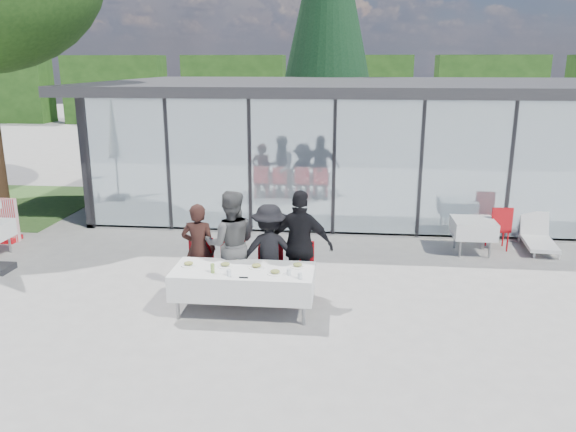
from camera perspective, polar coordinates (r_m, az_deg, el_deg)
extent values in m
plane|color=gray|center=(9.59, -2.35, -8.94)|extent=(90.00, 90.00, 0.00)
cube|color=gray|center=(17.11, 8.16, 2.03)|extent=(14.00, 8.00, 0.10)
cube|color=black|center=(20.69, 7.95, 8.69)|extent=(14.00, 0.20, 3.20)
cube|color=black|center=(17.91, -14.47, 7.34)|extent=(0.20, 8.00, 3.20)
cube|color=silver|center=(12.91, 9.02, 4.70)|extent=(13.60, 0.06, 3.10)
cube|color=#2D2D30|center=(16.27, 8.65, 12.98)|extent=(14.80, 8.80, 0.24)
cube|color=#262628|center=(14.25, -19.53, 5.01)|extent=(0.08, 0.10, 3.10)
cube|color=#262628|center=(13.54, -12.05, 5.05)|extent=(0.08, 0.10, 3.10)
cube|color=#262628|center=(13.07, -3.88, 4.99)|extent=(0.08, 0.10, 3.10)
cube|color=#262628|center=(12.89, 4.69, 4.83)|extent=(0.08, 0.10, 3.10)
cube|color=#262628|center=(13.00, 13.31, 4.55)|extent=(0.08, 0.10, 3.10)
cube|color=#262628|center=(13.39, 21.60, 4.19)|extent=(0.08, 0.10, 3.10)
cube|color=#B00B11|center=(15.64, -0.79, 2.44)|extent=(0.45, 0.45, 0.90)
cube|color=#B00B11|center=(16.03, 4.76, 2.71)|extent=(0.45, 0.45, 0.90)
cube|color=#B00B11|center=(15.70, 13.88, 2.04)|extent=(0.45, 0.45, 0.90)
cube|color=#B00B11|center=(16.76, 20.35, 2.35)|extent=(0.45, 0.45, 0.90)
cube|color=#1A3A12|center=(43.45, -27.07, 11.40)|extent=(6.50, 2.00, 4.40)
cube|color=#1A3A12|center=(39.74, -17.10, 12.16)|extent=(6.50, 2.00, 4.40)
cube|color=#1A3A12|center=(37.40, -5.45, 12.59)|extent=(6.50, 2.00, 4.40)
cube|color=#1A3A12|center=(36.69, 7.20, 12.49)|extent=(6.50, 2.00, 4.40)
cube|color=#1A3A12|center=(37.71, 19.71, 11.81)|extent=(6.50, 2.00, 4.40)
cube|color=silver|center=(9.10, -4.55, -6.64)|extent=(2.26, 0.96, 0.42)
cylinder|color=gray|center=(9.09, -11.20, -8.19)|extent=(0.06, 0.06, 0.71)
cylinder|color=gray|center=(8.73, 1.61, -8.89)|extent=(0.06, 0.06, 0.71)
cylinder|color=gray|center=(9.71, -10.00, -6.57)|extent=(0.06, 0.06, 0.71)
cylinder|color=gray|center=(9.37, 1.94, -7.14)|extent=(0.06, 0.06, 0.71)
imported|color=#311A15|center=(9.84, -9.05, -3.37)|extent=(0.60, 0.60, 1.63)
cube|color=#B00B11|center=(9.93, -9.02, -5.44)|extent=(0.44, 0.44, 0.05)
cube|color=#B00B11|center=(10.02, -8.79, -3.70)|extent=(0.44, 0.04, 0.55)
cylinder|color=#B00B11|center=(9.90, -10.24, -7.02)|extent=(0.04, 0.04, 0.43)
cylinder|color=#B00B11|center=(9.81, -8.20, -7.15)|extent=(0.04, 0.04, 0.43)
cylinder|color=#B00B11|center=(10.22, -9.69, -6.27)|extent=(0.04, 0.04, 0.43)
cylinder|color=#B00B11|center=(10.13, -7.71, -6.38)|extent=(0.04, 0.04, 0.43)
imported|color=#4F4F4F|center=(9.67, -5.82, -2.84)|extent=(1.05, 1.05, 1.87)
cube|color=#B00B11|center=(9.80, -5.79, -5.60)|extent=(0.44, 0.44, 0.05)
cube|color=#B00B11|center=(9.90, -5.60, -3.84)|extent=(0.44, 0.04, 0.55)
cylinder|color=#B00B11|center=(9.76, -7.01, -7.21)|extent=(0.04, 0.04, 0.43)
cylinder|color=#B00B11|center=(9.69, -4.91, -7.33)|extent=(0.04, 0.04, 0.43)
cylinder|color=#B00B11|center=(10.08, -6.56, -6.44)|extent=(0.04, 0.04, 0.43)
cylinder|color=#B00B11|center=(10.01, -4.53, -6.54)|extent=(0.04, 0.04, 0.43)
imported|color=black|center=(9.60, -1.91, -3.61)|extent=(1.20, 1.20, 1.65)
cube|color=#B00B11|center=(9.69, -1.92, -5.77)|extent=(0.44, 0.44, 0.05)
cube|color=#B00B11|center=(9.79, -1.77, -3.99)|extent=(0.44, 0.04, 0.55)
cylinder|color=#B00B11|center=(9.64, -3.12, -7.41)|extent=(0.04, 0.04, 0.43)
cylinder|color=#B00B11|center=(9.59, -0.98, -7.51)|extent=(0.04, 0.04, 0.43)
cylinder|color=#B00B11|center=(9.97, -2.80, -6.62)|extent=(0.04, 0.04, 0.43)
cylinder|color=#B00B11|center=(9.92, -0.73, -6.71)|extent=(0.04, 0.04, 0.43)
imported|color=black|center=(9.50, 1.31, -3.00)|extent=(1.30, 1.30, 1.90)
cube|color=#B00B11|center=(9.64, 1.27, -5.89)|extent=(0.44, 0.44, 0.05)
cube|color=#B00B11|center=(9.74, 1.37, -4.10)|extent=(0.44, 0.04, 0.55)
cylinder|color=#B00B11|center=(9.57, 0.09, -7.55)|extent=(0.04, 0.04, 0.43)
cylinder|color=#B00B11|center=(9.55, 2.26, -7.63)|extent=(0.04, 0.04, 0.43)
cylinder|color=#B00B11|center=(9.90, 0.30, -6.75)|extent=(0.04, 0.04, 0.43)
cylinder|color=#B00B11|center=(9.88, 2.40, -6.82)|extent=(0.04, 0.04, 0.43)
cylinder|color=white|center=(9.29, -10.06, -4.93)|extent=(0.25, 0.25, 0.01)
ellipsoid|color=tan|center=(9.28, -10.07, -4.74)|extent=(0.15, 0.15, 0.05)
cylinder|color=white|center=(9.16, -6.40, -5.07)|extent=(0.25, 0.25, 0.01)
ellipsoid|color=#4A6D28|center=(9.15, -6.40, -4.87)|extent=(0.15, 0.15, 0.05)
cylinder|color=white|center=(9.07, -3.23, -5.23)|extent=(0.25, 0.25, 0.01)
ellipsoid|color=tan|center=(9.05, -3.23, -5.03)|extent=(0.15, 0.15, 0.05)
cylinder|color=white|center=(9.09, 0.98, -5.15)|extent=(0.25, 0.25, 0.01)
ellipsoid|color=#4A6D28|center=(9.08, 0.98, -4.95)|extent=(0.15, 0.15, 0.05)
cylinder|color=white|center=(8.80, -1.32, -5.84)|extent=(0.25, 0.25, 0.01)
ellipsoid|color=#4A6D28|center=(8.79, -1.32, -5.64)|extent=(0.15, 0.15, 0.05)
cylinder|color=#84A846|center=(8.90, -7.67, -5.29)|extent=(0.06, 0.06, 0.15)
cylinder|color=silver|center=(8.75, -6.04, -5.77)|extent=(0.07, 0.07, 0.10)
cylinder|color=silver|center=(8.74, 0.09, -5.71)|extent=(0.07, 0.07, 0.10)
cylinder|color=silver|center=(8.59, 1.21, -6.09)|extent=(0.07, 0.07, 0.10)
cube|color=black|center=(8.67, -4.54, -6.24)|extent=(0.14, 0.03, 0.01)
cylinder|color=gray|center=(13.34, -26.51, -1.88)|extent=(0.05, 0.05, 0.72)
cube|color=silver|center=(12.49, 18.31, -1.15)|extent=(0.86, 0.86, 0.36)
cylinder|color=gray|center=(12.21, 17.14, -2.42)|extent=(0.05, 0.05, 0.72)
cylinder|color=gray|center=(12.34, 19.87, -2.47)|extent=(0.05, 0.05, 0.72)
cylinder|color=gray|center=(12.77, 16.65, -1.60)|extent=(0.05, 0.05, 0.72)
cylinder|color=gray|center=(12.90, 19.26, -1.66)|extent=(0.05, 0.05, 0.72)
cube|color=#B00B11|center=(13.00, 20.53, -1.23)|extent=(0.47, 0.47, 0.05)
cube|color=#B00B11|center=(12.75, 20.91, -0.41)|extent=(0.44, 0.07, 0.55)
cylinder|color=#B00B11|center=(12.85, 19.85, -2.45)|extent=(0.04, 0.04, 0.43)
cylinder|color=#B00B11|center=(12.95, 21.39, -2.47)|extent=(0.04, 0.04, 0.43)
cylinder|color=#B00B11|center=(13.19, 19.49, -1.97)|extent=(0.04, 0.04, 0.43)
cylinder|color=#B00B11|center=(13.28, 21.00, -2.00)|extent=(0.04, 0.04, 0.43)
cube|color=#B00B11|center=(14.27, -26.28, -2.12)|extent=(0.30, 0.45, 0.10)
cube|color=silver|center=(13.30, 24.12, -2.46)|extent=(0.71, 1.35, 0.08)
cube|color=silver|center=(13.74, 23.75, -0.70)|extent=(0.62, 0.32, 0.54)
cylinder|color=silver|center=(12.76, 23.74, -3.66)|extent=(0.04, 0.04, 0.14)
cylinder|color=silver|center=(12.92, 25.85, -3.68)|extent=(0.04, 0.04, 0.14)
cylinder|color=silver|center=(13.76, 22.40, -2.19)|extent=(0.04, 0.04, 0.14)
cylinder|color=silver|center=(13.91, 24.37, -2.23)|extent=(0.04, 0.04, 0.14)
cylinder|color=#382316|center=(21.86, 3.84, 7.56)|extent=(0.44, 0.44, 2.00)
cone|color=black|center=(21.76, 4.08, 20.73)|extent=(4.00, 4.00, 9.00)
cube|color=#385926|center=(18.05, -27.12, 1.04)|extent=(5.00, 5.00, 0.02)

